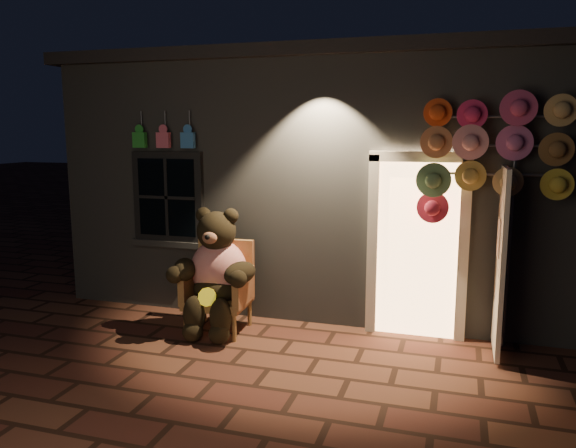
% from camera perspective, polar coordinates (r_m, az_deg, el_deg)
% --- Properties ---
extents(ground, '(60.00, 60.00, 0.00)m').
position_cam_1_polar(ground, '(5.97, -2.00, -14.50)').
color(ground, brown).
rests_on(ground, ground).
extents(shop_building, '(7.30, 5.95, 3.51)m').
position_cam_1_polar(shop_building, '(9.34, 6.01, 5.23)').
color(shop_building, slate).
rests_on(shop_building, ground).
extents(wicker_armchair, '(0.78, 0.71, 1.09)m').
position_cam_1_polar(wicker_armchair, '(6.95, -6.87, -6.28)').
color(wicker_armchair, olive).
rests_on(wicker_armchair, ground).
extents(teddy_bear, '(1.11, 0.87, 1.52)m').
position_cam_1_polar(teddy_bear, '(6.77, -7.35, -4.88)').
color(teddy_bear, red).
rests_on(teddy_bear, ground).
extents(hat_rack, '(1.58, 0.22, 2.80)m').
position_cam_1_polar(hat_rack, '(6.44, 19.74, 6.81)').
color(hat_rack, '#59595E').
rests_on(hat_rack, ground).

